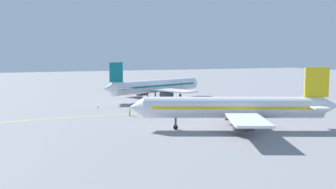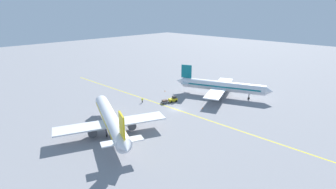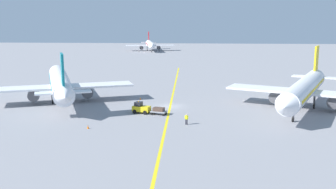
{
  "view_description": "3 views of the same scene",
  "coord_description": "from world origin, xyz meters",
  "px_view_note": "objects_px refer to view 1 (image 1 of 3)",
  "views": [
    {
      "loc": [
        80.25,
        -36.2,
        12.94
      ],
      "look_at": [
        -2.06,
        -1.81,
        3.5
      ],
      "focal_mm": 42.0,
      "sensor_mm": 36.0,
      "label": 1
    },
    {
      "loc": [
        57.93,
        53.06,
        30.97
      ],
      "look_at": [
        0.15,
        -3.38,
        4.3
      ],
      "focal_mm": 28.0,
      "sensor_mm": 36.0,
      "label": 2
    },
    {
      "loc": [
        4.98,
        -71.17,
        15.86
      ],
      "look_at": [
        -0.45,
        0.68,
        2.14
      ],
      "focal_mm": 42.0,
      "sensor_mm": 36.0,
      "label": 3
    }
  ],
  "objects_px": {
    "airplane_adjacent_stand": "(235,108)",
    "baggage_cart_trailing": "(150,108)",
    "traffic_cone_mid_apron": "(98,107)",
    "traffic_cone_near_nose": "(190,105)",
    "airplane_at_gate": "(155,86)",
    "ground_crew_worker": "(130,112)",
    "baggage_tug_white": "(149,105)"
  },
  "relations": [
    {
      "from": "traffic_cone_near_nose",
      "to": "baggage_cart_trailing",
      "type": "bearing_deg",
      "value": -68.14
    },
    {
      "from": "ground_crew_worker",
      "to": "traffic_cone_mid_apron",
      "type": "distance_m",
      "value": 14.89
    },
    {
      "from": "airplane_at_gate",
      "to": "baggage_tug_white",
      "type": "bearing_deg",
      "value": -25.74
    },
    {
      "from": "airplane_adjacent_stand",
      "to": "traffic_cone_mid_apron",
      "type": "height_order",
      "value": "airplane_adjacent_stand"
    },
    {
      "from": "airplane_adjacent_stand",
      "to": "ground_crew_worker",
      "type": "bearing_deg",
      "value": -149.61
    },
    {
      "from": "traffic_cone_near_nose",
      "to": "baggage_tug_white",
      "type": "bearing_deg",
      "value": -81.14
    },
    {
      "from": "airplane_adjacent_stand",
      "to": "traffic_cone_near_nose",
      "type": "distance_m",
      "value": 31.38
    },
    {
      "from": "baggage_tug_white",
      "to": "baggage_cart_trailing",
      "type": "bearing_deg",
      "value": -16.1
    },
    {
      "from": "ground_crew_worker",
      "to": "traffic_cone_mid_apron",
      "type": "xyz_separation_m",
      "value": [
        -14.49,
        -3.38,
        -0.63
      ]
    },
    {
      "from": "airplane_at_gate",
      "to": "ground_crew_worker",
      "type": "height_order",
      "value": "airplane_at_gate"
    },
    {
      "from": "airplane_adjacent_stand",
      "to": "traffic_cone_near_nose",
      "type": "height_order",
      "value": "airplane_adjacent_stand"
    },
    {
      "from": "traffic_cone_near_nose",
      "to": "traffic_cone_mid_apron",
      "type": "relative_size",
      "value": 1.0
    },
    {
      "from": "baggage_cart_trailing",
      "to": "ground_crew_worker",
      "type": "relative_size",
      "value": 1.72
    },
    {
      "from": "baggage_cart_trailing",
      "to": "traffic_cone_mid_apron",
      "type": "height_order",
      "value": "baggage_cart_trailing"
    },
    {
      "from": "airplane_adjacent_stand",
      "to": "baggage_cart_trailing",
      "type": "distance_m",
      "value": 26.48
    },
    {
      "from": "airplane_adjacent_stand",
      "to": "ground_crew_worker",
      "type": "relative_size",
      "value": 20.11
    },
    {
      "from": "baggage_tug_white",
      "to": "baggage_cart_trailing",
      "type": "height_order",
      "value": "baggage_tug_white"
    },
    {
      "from": "airplane_adjacent_stand",
      "to": "ground_crew_worker",
      "type": "height_order",
      "value": "airplane_adjacent_stand"
    },
    {
      "from": "traffic_cone_mid_apron",
      "to": "baggage_cart_trailing",
      "type": "bearing_deg",
      "value": 44.63
    },
    {
      "from": "airplane_adjacent_stand",
      "to": "traffic_cone_near_nose",
      "type": "xyz_separation_m",
      "value": [
        -30.56,
        6.27,
        -3.43
      ]
    },
    {
      "from": "airplane_at_gate",
      "to": "traffic_cone_mid_apron",
      "type": "height_order",
      "value": "airplane_at_gate"
    },
    {
      "from": "baggage_tug_white",
      "to": "ground_crew_worker",
      "type": "height_order",
      "value": "baggage_tug_white"
    },
    {
      "from": "baggage_cart_trailing",
      "to": "ground_crew_worker",
      "type": "bearing_deg",
      "value": -51.25
    },
    {
      "from": "ground_crew_worker",
      "to": "traffic_cone_mid_apron",
      "type": "bearing_deg",
      "value": -166.86
    },
    {
      "from": "airplane_adjacent_stand",
      "to": "traffic_cone_mid_apron",
      "type": "distance_m",
      "value": 38.64
    },
    {
      "from": "airplane_at_gate",
      "to": "airplane_adjacent_stand",
      "type": "xyz_separation_m",
      "value": [
        45.85,
        -3.09,
        0.0
      ]
    },
    {
      "from": "traffic_cone_mid_apron",
      "to": "baggage_tug_white",
      "type": "bearing_deg",
      "value": 58.25
    },
    {
      "from": "airplane_at_gate",
      "to": "baggage_tug_white",
      "type": "height_order",
      "value": "airplane_at_gate"
    },
    {
      "from": "baggage_cart_trailing",
      "to": "traffic_cone_near_nose",
      "type": "relative_size",
      "value": 5.25
    },
    {
      "from": "airplane_at_gate",
      "to": "traffic_cone_near_nose",
      "type": "xyz_separation_m",
      "value": [
        15.29,
        3.19,
        -3.43
      ]
    },
    {
      "from": "ground_crew_worker",
      "to": "airplane_at_gate",
      "type": "bearing_deg",
      "value": 148.77
    },
    {
      "from": "airplane_at_gate",
      "to": "baggage_cart_trailing",
      "type": "height_order",
      "value": "airplane_at_gate"
    }
  ]
}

